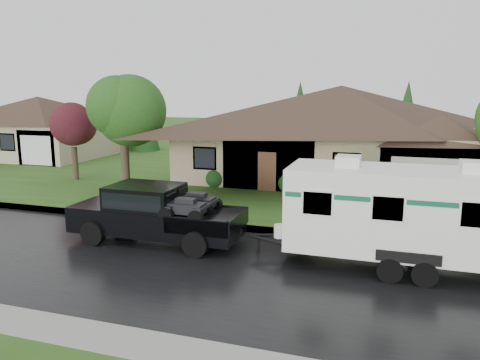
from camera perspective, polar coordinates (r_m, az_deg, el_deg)
name	(u,v)px	position (r m, az deg, el deg)	size (l,w,h in m)	color
ground	(236,249)	(16.69, -0.50, -8.40)	(140.00, 140.00, 0.00)	#295019
road	(216,269)	(14.93, -2.97, -10.80)	(140.00, 8.00, 0.01)	black
curb	(254,229)	(18.71, 1.69, -5.99)	(140.00, 0.50, 0.15)	gray
lawn	(308,174)	(30.83, 8.35, 0.70)	(140.00, 26.00, 0.15)	#295019
house_main	(345,122)	(28.96, 12.66, 6.90)	(19.44, 10.80, 6.90)	#9A8E68
house_far	(40,122)	(40.87, -23.18, 6.56)	(10.80, 8.64, 5.80)	tan
tree_left_green	(123,107)	(24.99, -14.12, 8.58)	(3.89, 3.89, 6.44)	#382B1E
tree_red	(73,128)	(29.72, -19.71, 5.96)	(2.70, 2.70, 4.47)	#382B1E
shrub_row	(328,184)	(24.90, 10.70, -0.50)	(13.60, 1.00, 1.00)	#143814
pickup_truck	(153,212)	(17.47, -10.54, -3.82)	(6.33, 2.41, 2.11)	black
travel_trailer	(409,212)	(15.28, 19.94, -3.64)	(7.81, 2.74, 3.50)	white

